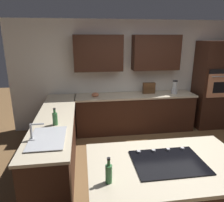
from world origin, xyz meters
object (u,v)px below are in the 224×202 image
object	(u,v)px
mixing_bowl	(95,95)
dish_soap_bottle	(55,118)
spice_rack	(149,88)
sink_unit	(47,138)
oil_bottle	(109,173)
cooktop	(168,162)
blender	(175,88)
wall_oven	(213,85)

from	to	relation	value
mixing_bowl	dish_soap_bottle	world-z (taller)	dish_soap_bottle
mixing_bowl	spice_rack	distance (m)	1.31
sink_unit	oil_bottle	size ratio (longest dim) A/B	2.69
sink_unit	dish_soap_bottle	xyz separation A→B (m)	(-0.06, -0.48, 0.09)
sink_unit	oil_bottle	xyz separation A→B (m)	(-0.71, 0.99, 0.08)
sink_unit	cooktop	distance (m)	1.58
cooktop	dish_soap_bottle	world-z (taller)	dish_soap_bottle
blender	mixing_bowl	size ratio (longest dim) A/B	1.93
sink_unit	spice_rack	world-z (taller)	spice_rack
dish_soap_bottle	oil_bottle	size ratio (longest dim) A/B	1.03
mixing_bowl	spice_rack	world-z (taller)	spice_rack
spice_rack	blender	bearing A→B (deg)	169.41
sink_unit	spice_rack	distance (m)	2.98
dish_soap_bottle	oil_bottle	distance (m)	1.61
sink_unit	mixing_bowl	xyz separation A→B (m)	(-0.78, -2.02, 0.03)
wall_oven	oil_bottle	bearing A→B (deg)	45.63
blender	dish_soap_bottle	world-z (taller)	blender
wall_oven	mixing_bowl	world-z (taller)	wall_oven
blender	dish_soap_bottle	xyz separation A→B (m)	(2.62, 1.54, -0.03)
mixing_bowl	oil_bottle	world-z (taller)	oil_bottle
dish_soap_bottle	mixing_bowl	bearing A→B (deg)	-115.04
spice_rack	dish_soap_bottle	size ratio (longest dim) A/B	1.08
oil_bottle	wall_oven	bearing A→B (deg)	-134.37
cooktop	mixing_bowl	distance (m)	2.84
mixing_bowl	sink_unit	bearing A→B (deg)	68.93
cooktop	blender	distance (m)	3.06
blender	mixing_bowl	distance (m)	1.90
wall_oven	dish_soap_bottle	size ratio (longest dim) A/B	7.89
sink_unit	spice_rack	size ratio (longest dim) A/B	2.42
cooktop	dish_soap_bottle	bearing A→B (deg)	-42.90
cooktop	mixing_bowl	world-z (taller)	mixing_bowl
wall_oven	blender	world-z (taller)	wall_oven
cooktop	spice_rack	size ratio (longest dim) A/B	2.63
cooktop	blender	xyz separation A→B (m)	(-1.29, -2.77, 0.13)
sink_unit	oil_bottle	bearing A→B (deg)	125.46
blender	oil_bottle	world-z (taller)	blender
spice_rack	oil_bottle	bearing A→B (deg)	66.26
sink_unit	dish_soap_bottle	bearing A→B (deg)	-96.95
cooktop	oil_bottle	size ratio (longest dim) A/B	2.92
mixing_bowl	dish_soap_bottle	bearing A→B (deg)	64.96
cooktop	dish_soap_bottle	xyz separation A→B (m)	(1.33, -1.23, 0.10)
sink_unit	blender	bearing A→B (deg)	-142.97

